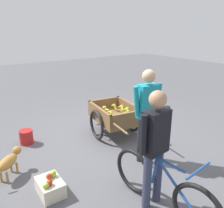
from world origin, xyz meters
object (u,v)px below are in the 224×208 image
cyclist_person (155,140)px  vendor_person (147,108)px  apple_crate (50,187)px  plastic_bucket (26,137)px  fruit_cart (115,116)px  bicycle (162,187)px  dog (9,161)px

cyclist_person → vendor_person: bearing=-37.8°
vendor_person → apple_crate: size_ratio=3.72×
vendor_person → plastic_bucket: vendor_person is taller
fruit_cart → bicycle: bearing=159.5°
fruit_cart → cyclist_person: cyclist_person is taller
bicycle → apple_crate: (1.11, 1.07, -0.23)m
cyclist_person → dog: 2.35m
fruit_cart → vendor_person: 1.27m
cyclist_person → apple_crate: size_ratio=3.62×
vendor_person → cyclist_person: vendor_person is taller
fruit_cart → cyclist_person: 2.23m
fruit_cart → apple_crate: fruit_cart is taller
vendor_person → bicycle: 1.38m
vendor_person → bicycle: vendor_person is taller
fruit_cart → dog: (-0.28, 2.25, -0.17)m
apple_crate → vendor_person: bearing=-92.5°
apple_crate → bicycle: bearing=-135.8°
vendor_person → apple_crate: (0.08, 1.74, -0.86)m
apple_crate → fruit_cart: bearing=-60.7°
cyclist_person → apple_crate: 1.65m
vendor_person → fruit_cart: bearing=-7.1°
bicycle → cyclist_person: bearing=6.0°
bicycle → cyclist_person: cyclist_person is taller
fruit_cart → vendor_person: (-1.13, 0.14, 0.55)m
fruit_cart → plastic_bucket: (0.69, 1.74, -0.29)m
vendor_person → plastic_bucket: bearing=41.1°
bicycle → plastic_bucket: bicycle is taller
bicycle → apple_crate: bicycle is taller
bicycle → plastic_bucket: size_ratio=5.78×
plastic_bucket → dog: bearing=152.1°
fruit_cart → bicycle: (-2.16, 0.81, -0.09)m
fruit_cart → dog: bearing=97.1°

